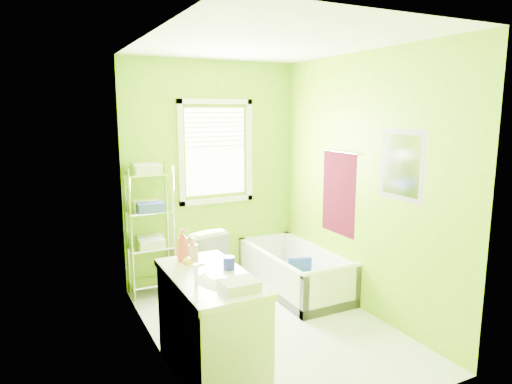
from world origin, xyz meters
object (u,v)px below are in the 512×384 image
toilet (197,258)px  vanity (211,323)px  bathtub (295,276)px  wire_shelf_unit (150,216)px

toilet → vanity: vanity is taller
toilet → bathtub: bearing=146.5°
toilet → vanity: (-0.47, -1.67, 0.06)m
toilet → wire_shelf_unit: size_ratio=0.52×
bathtub → toilet: size_ratio=1.99×
bathtub → toilet: bearing=154.7°
bathtub → vanity: (-1.48, -1.20, 0.28)m
wire_shelf_unit → bathtub: bearing=-22.7°
toilet → wire_shelf_unit: (-0.48, 0.14, 0.51)m
vanity → wire_shelf_unit: bearing=90.1°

